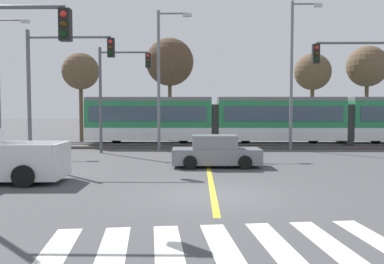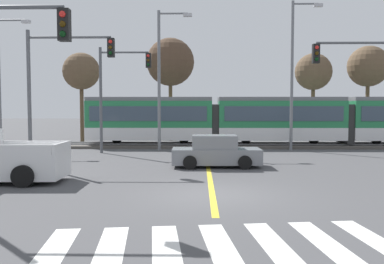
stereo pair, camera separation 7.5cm
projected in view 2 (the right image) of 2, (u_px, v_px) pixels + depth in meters
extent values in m
plane|color=#474749|center=(212.00, 195.00, 13.11)|extent=(200.00, 200.00, 0.00)
cube|color=#4C4742|center=(205.00, 145.00, 29.82)|extent=(120.00, 4.00, 0.18)
cube|color=#939399|center=(205.00, 144.00, 29.10)|extent=(120.00, 0.08, 0.10)
cube|color=#939399|center=(205.00, 143.00, 30.53)|extent=(120.00, 0.08, 0.10)
cube|color=silver|center=(150.00, 133.00, 29.85)|extent=(9.00, 2.60, 0.90)
cube|color=#237A47|center=(150.00, 114.00, 29.77)|extent=(9.00, 2.60, 1.90)
cube|color=#384756|center=(148.00, 114.00, 28.45)|extent=(8.28, 0.04, 1.04)
cube|color=slate|center=(150.00, 99.00, 29.70)|extent=(9.00, 2.39, 0.28)
cylinder|color=black|center=(184.00, 139.00, 29.83)|extent=(0.70, 0.20, 0.70)
cylinder|color=black|center=(117.00, 139.00, 29.92)|extent=(0.70, 0.20, 0.70)
cube|color=silver|center=(280.00, 133.00, 29.67)|extent=(9.00, 2.60, 0.90)
cube|color=#237A47|center=(280.00, 114.00, 29.59)|extent=(9.00, 2.60, 1.90)
cube|color=#384756|center=(284.00, 114.00, 28.27)|extent=(8.28, 0.04, 1.04)
cube|color=slate|center=(280.00, 99.00, 29.53)|extent=(9.00, 2.39, 0.28)
cylinder|color=black|center=(314.00, 139.00, 29.65)|extent=(0.70, 0.20, 0.70)
cylinder|color=black|center=(246.00, 139.00, 29.74)|extent=(0.70, 0.20, 0.70)
cylinder|color=black|center=(376.00, 140.00, 29.56)|extent=(0.70, 0.20, 0.70)
cube|color=#2D2D2D|center=(215.00, 124.00, 29.72)|extent=(0.50, 2.34, 2.80)
cube|color=#2D2D2D|center=(345.00, 124.00, 29.54)|extent=(0.50, 2.34, 2.80)
cube|color=silver|center=(54.00, 250.00, 8.01)|extent=(0.89, 2.85, 0.01)
cube|color=silver|center=(111.00, 248.00, 8.12)|extent=(0.89, 2.85, 0.01)
cube|color=silver|center=(166.00, 246.00, 8.22)|extent=(0.89, 2.85, 0.01)
cube|color=silver|center=(220.00, 244.00, 8.33)|extent=(0.89, 2.85, 0.01)
cube|color=silver|center=(272.00, 242.00, 8.44)|extent=(0.89, 2.85, 0.01)
cube|color=silver|center=(323.00, 241.00, 8.55)|extent=(0.89, 2.85, 0.01)
cube|color=silver|center=(372.00, 239.00, 8.66)|extent=(0.89, 2.85, 0.01)
cube|color=gold|center=(208.00, 168.00, 19.08)|extent=(0.20, 17.53, 0.01)
cube|color=gray|center=(216.00, 156.00, 19.43)|extent=(4.24, 1.79, 0.72)
cube|color=gray|center=(214.00, 142.00, 19.39)|extent=(2.13, 1.57, 0.64)
cube|color=#384756|center=(235.00, 142.00, 19.39)|extent=(0.13, 1.43, 0.52)
cube|color=#384756|center=(213.00, 141.00, 20.17)|extent=(1.79, 0.08, 0.48)
cylinder|color=black|center=(240.00, 158.00, 20.29)|extent=(0.64, 0.23, 0.64)
cylinder|color=black|center=(245.00, 162.00, 18.59)|extent=(0.64, 0.23, 0.64)
cylinder|color=black|center=(190.00, 158.00, 20.28)|extent=(0.64, 0.23, 0.64)
cylinder|color=black|center=(190.00, 162.00, 18.58)|extent=(0.64, 0.23, 0.64)
cube|color=silver|center=(13.00, 150.00, 14.36)|extent=(2.70, 0.19, 0.36)
cube|color=silver|center=(33.00, 145.00, 16.19)|extent=(2.70, 0.19, 0.36)
cube|color=silver|center=(62.00, 147.00, 15.29)|extent=(0.17, 1.96, 0.36)
cylinder|color=black|center=(23.00, 176.00, 14.35)|extent=(0.81, 0.30, 0.80)
cylinder|color=black|center=(43.00, 168.00, 16.31)|extent=(0.81, 0.30, 0.80)
cylinder|color=#515459|center=(359.00, 43.00, 19.10)|extent=(4.00, 0.12, 0.12)
cube|color=black|center=(316.00, 54.00, 19.17)|extent=(0.32, 0.28, 0.90)
sphere|color=red|center=(317.00, 47.00, 19.00)|extent=(0.18, 0.18, 0.18)
sphere|color=#3A2706|center=(317.00, 53.00, 19.02)|extent=(0.18, 0.18, 0.18)
sphere|color=black|center=(317.00, 59.00, 19.03)|extent=(0.18, 0.18, 0.18)
cylinder|color=#515459|center=(2.00, 7.00, 11.41)|extent=(3.50, 0.12, 0.12)
cube|color=black|center=(64.00, 25.00, 11.41)|extent=(0.32, 0.28, 0.90)
sphere|color=red|center=(62.00, 14.00, 11.24)|extent=(0.18, 0.18, 0.18)
sphere|color=#3A2706|center=(62.00, 24.00, 11.26)|extent=(0.18, 0.18, 0.18)
sphere|color=black|center=(63.00, 34.00, 11.27)|extent=(0.18, 0.18, 0.18)
cylinder|color=#515459|center=(101.00, 100.00, 25.35)|extent=(0.18, 0.18, 6.59)
cylinder|color=#515459|center=(124.00, 52.00, 25.15)|extent=(3.00, 0.12, 0.12)
cube|color=black|center=(148.00, 60.00, 25.15)|extent=(0.32, 0.28, 0.90)
sphere|color=red|center=(148.00, 56.00, 24.98)|extent=(0.18, 0.18, 0.18)
sphere|color=#3A2706|center=(148.00, 60.00, 25.00)|extent=(0.18, 0.18, 0.18)
sphere|color=black|center=(148.00, 65.00, 25.01)|extent=(0.18, 0.18, 0.18)
cylinder|color=#515459|center=(29.00, 98.00, 19.61)|extent=(0.18, 0.18, 6.55)
cylinder|color=#515459|center=(69.00, 37.00, 19.40)|extent=(4.00, 0.12, 0.12)
cube|color=black|center=(111.00, 48.00, 19.40)|extent=(0.32, 0.28, 0.90)
sphere|color=red|center=(110.00, 42.00, 19.23)|extent=(0.18, 0.18, 0.18)
sphere|color=#3A2706|center=(110.00, 47.00, 19.25)|extent=(0.18, 0.18, 0.18)
sphere|color=black|center=(110.00, 53.00, 19.26)|extent=(0.18, 0.18, 0.18)
cylinder|color=slate|center=(12.00, 20.00, 27.05)|extent=(1.92, 0.12, 0.12)
cube|color=#B2B2B7|center=(26.00, 22.00, 27.03)|extent=(0.56, 0.28, 0.20)
cylinder|color=slate|center=(159.00, 81.00, 26.52)|extent=(0.20, 0.20, 9.13)
cylinder|color=slate|center=(173.00, 13.00, 26.25)|extent=(1.88, 0.12, 0.12)
cube|color=#B2B2B7|center=(188.00, 15.00, 26.24)|extent=(0.56, 0.28, 0.20)
cylinder|color=slate|center=(292.00, 76.00, 26.89)|extent=(0.20, 0.20, 9.85)
cylinder|color=slate|center=(306.00, 4.00, 26.60)|extent=(1.66, 0.12, 0.12)
cube|color=#B2B2B7|center=(318.00, 5.00, 26.59)|extent=(0.56, 0.28, 0.20)
cylinder|color=brown|center=(82.00, 110.00, 33.94)|extent=(0.32, 0.32, 5.29)
sphere|color=brown|center=(81.00, 71.00, 33.75)|extent=(3.06, 3.06, 3.06)
cylinder|color=brown|center=(171.00, 106.00, 34.94)|extent=(0.32, 0.32, 5.95)
sphere|color=#4C3828|center=(170.00, 62.00, 34.72)|extent=(4.08, 4.08, 4.08)
cylinder|color=brown|center=(313.00, 110.00, 34.47)|extent=(0.32, 0.32, 5.28)
sphere|color=brown|center=(313.00, 72.00, 34.28)|extent=(3.09, 3.09, 3.09)
cylinder|color=brown|center=(367.00, 108.00, 34.79)|extent=(0.32, 0.32, 5.70)
sphere|color=brown|center=(368.00, 66.00, 34.58)|extent=(3.47, 3.47, 3.47)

